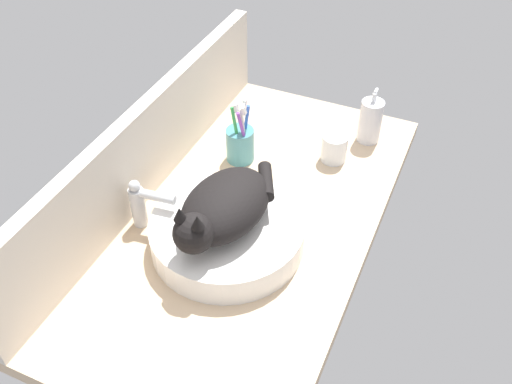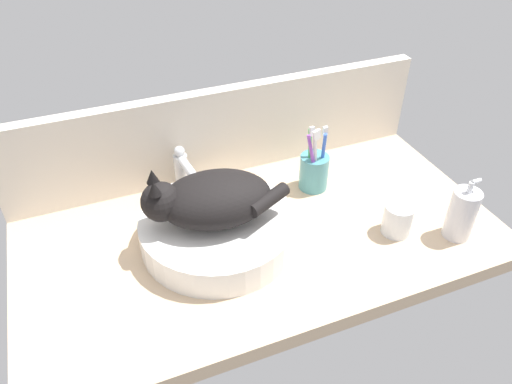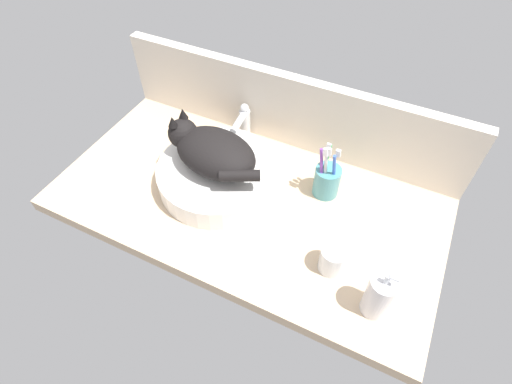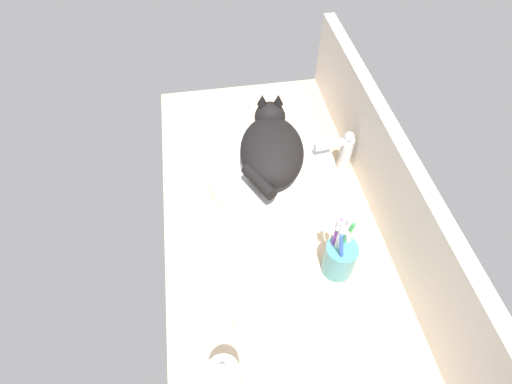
{
  "view_description": "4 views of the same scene",
  "coord_description": "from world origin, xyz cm",
  "px_view_note": "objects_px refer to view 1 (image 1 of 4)",
  "views": [
    {
      "loc": [
        -91.52,
        -42.17,
        99.39
      ],
      "look_at": [
        -0.71,
        -2.06,
        9.59
      ],
      "focal_mm": 40.0,
      "sensor_mm": 36.0,
      "label": 1
    },
    {
      "loc": [
        -34.4,
        -82.42,
        80.81
      ],
      "look_at": [
        0.48,
        4.32,
        9.02
      ],
      "focal_mm": 35.0,
      "sensor_mm": 36.0,
      "label": 2
    },
    {
      "loc": [
        36.08,
        -67.8,
        90.61
      ],
      "look_at": [
        4.2,
        -2.92,
        7.2
      ],
      "focal_mm": 28.0,
      "sensor_mm": 36.0,
      "label": 3
    },
    {
      "loc": [
        63.35,
        -15.4,
        88.52
      ],
      "look_at": [
        -0.48,
        -4.95,
        8.45
      ],
      "focal_mm": 28.0,
      "sensor_mm": 36.0,
      "label": 4
    }
  ],
  "objects_px": {
    "cat": "(223,208)",
    "faucet": "(142,202)",
    "soap_dispenser": "(370,121)",
    "sink_basin": "(227,233)",
    "toothbrush_cup": "(240,143)",
    "water_glass": "(334,149)"
  },
  "relations": [
    {
      "from": "water_glass",
      "to": "faucet",
      "type": "bearing_deg",
      "value": 141.54
    },
    {
      "from": "cat",
      "to": "faucet",
      "type": "height_order",
      "value": "cat"
    },
    {
      "from": "faucet",
      "to": "soap_dispenser",
      "type": "relative_size",
      "value": 0.85
    },
    {
      "from": "cat",
      "to": "faucet",
      "type": "distance_m",
      "value": 0.22
    },
    {
      "from": "sink_basin",
      "to": "toothbrush_cup",
      "type": "bearing_deg",
      "value": 19.48
    },
    {
      "from": "cat",
      "to": "toothbrush_cup",
      "type": "distance_m",
      "value": 0.34
    },
    {
      "from": "cat",
      "to": "toothbrush_cup",
      "type": "height_order",
      "value": "cat"
    },
    {
      "from": "sink_basin",
      "to": "faucet",
      "type": "xyz_separation_m",
      "value": [
        -0.02,
        0.21,
        0.04
      ]
    },
    {
      "from": "cat",
      "to": "water_glass",
      "type": "relative_size",
      "value": 4.08
    },
    {
      "from": "faucet",
      "to": "water_glass",
      "type": "relative_size",
      "value": 1.75
    },
    {
      "from": "sink_basin",
      "to": "soap_dispenser",
      "type": "distance_m",
      "value": 0.57
    },
    {
      "from": "soap_dispenser",
      "to": "water_glass",
      "type": "height_order",
      "value": "soap_dispenser"
    },
    {
      "from": "sink_basin",
      "to": "toothbrush_cup",
      "type": "xyz_separation_m",
      "value": [
        0.3,
        0.11,
        0.02
      ]
    },
    {
      "from": "faucet",
      "to": "water_glass",
      "type": "bearing_deg",
      "value": -38.46
    },
    {
      "from": "sink_basin",
      "to": "faucet",
      "type": "bearing_deg",
      "value": 96.07
    },
    {
      "from": "faucet",
      "to": "soap_dispenser",
      "type": "distance_m",
      "value": 0.69
    },
    {
      "from": "sink_basin",
      "to": "toothbrush_cup",
      "type": "distance_m",
      "value": 0.32
    },
    {
      "from": "cat",
      "to": "faucet",
      "type": "xyz_separation_m",
      "value": [
        -0.01,
        0.21,
        -0.06
      ]
    },
    {
      "from": "cat",
      "to": "toothbrush_cup",
      "type": "relative_size",
      "value": 1.7
    },
    {
      "from": "cat",
      "to": "toothbrush_cup",
      "type": "xyz_separation_m",
      "value": [
        0.32,
        0.11,
        -0.08
      ]
    },
    {
      "from": "soap_dispenser",
      "to": "toothbrush_cup",
      "type": "bearing_deg",
      "value": 127.58
    },
    {
      "from": "cat",
      "to": "soap_dispenser",
      "type": "height_order",
      "value": "cat"
    }
  ]
}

